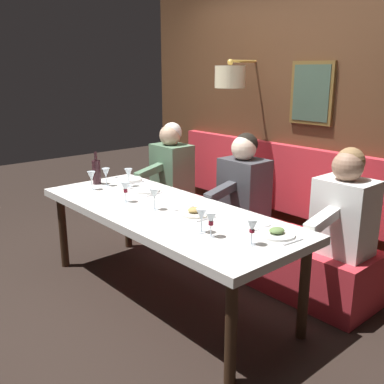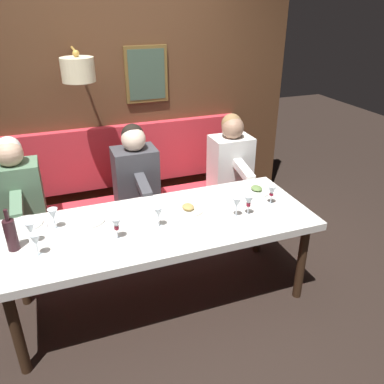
# 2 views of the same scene
# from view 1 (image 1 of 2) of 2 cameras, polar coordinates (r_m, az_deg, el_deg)

# --- Properties ---
(ground_plane) EXTENTS (12.00, 12.00, 0.00)m
(ground_plane) POSITION_cam_1_polar(r_m,az_deg,el_deg) (3.66, -3.49, -13.28)
(ground_plane) COLOR black
(dining_table) EXTENTS (0.90, 2.32, 0.74)m
(dining_table) POSITION_cam_1_polar(r_m,az_deg,el_deg) (3.38, -3.68, -3.23)
(dining_table) COLOR silver
(dining_table) RESTS_ON ground_plane
(banquette_bench) EXTENTS (0.52, 2.52, 0.45)m
(banquette_bench) POSITION_cam_1_polar(r_m,az_deg,el_deg) (4.11, 6.35, -6.50)
(banquette_bench) COLOR red
(banquette_bench) RESTS_ON ground_plane
(back_wall_panel) EXTENTS (0.59, 3.72, 2.90)m
(back_wall_panel) POSITION_cam_1_polar(r_m,az_deg,el_deg) (4.27, 12.07, 9.94)
(back_wall_panel) COLOR #51331E
(back_wall_panel) RESTS_ON ground_plane
(diner_nearest) EXTENTS (0.60, 0.40, 0.79)m
(diner_nearest) POSITION_cam_1_polar(r_m,az_deg,el_deg) (3.36, 19.22, -1.71)
(diner_nearest) COLOR white
(diner_nearest) RESTS_ON banquette_bench
(diner_near) EXTENTS (0.60, 0.40, 0.79)m
(diner_near) POSITION_cam_1_polar(r_m,az_deg,el_deg) (3.91, 6.72, 1.44)
(diner_near) COLOR #3D3D42
(diner_near) RESTS_ON banquette_bench
(diner_middle) EXTENTS (0.60, 0.40, 0.79)m
(diner_middle) POSITION_cam_1_polar(r_m,az_deg,el_deg) (4.64, -2.72, 3.78)
(diner_middle) COLOR #567A5B
(diner_middle) RESTS_ON banquette_bench
(place_setting_0) EXTENTS (0.24, 0.32, 0.05)m
(place_setting_0) POSITION_cam_1_polar(r_m,az_deg,el_deg) (3.23, 0.38, -2.64)
(place_setting_0) COLOR silver
(place_setting_0) RESTS_ON dining_table
(place_setting_1) EXTENTS (0.24, 0.32, 0.01)m
(place_setting_1) POSITION_cam_1_polar(r_m,az_deg,el_deg) (4.27, -8.14, 1.67)
(place_setting_1) COLOR white
(place_setting_1) RESTS_ON dining_table
(place_setting_2) EXTENTS (0.24, 0.32, 0.05)m
(place_setting_2) POSITION_cam_1_polar(r_m,az_deg,el_deg) (2.88, 10.93, -5.26)
(place_setting_2) COLOR white
(place_setting_2) RESTS_ON dining_table
(place_setting_3) EXTENTS (0.24, 0.32, 0.01)m
(place_setting_3) POSITION_cam_1_polar(r_m,az_deg,el_deg) (3.86, -5.96, 0.23)
(place_setting_3) COLOR silver
(place_setting_3) RESTS_ON dining_table
(wine_glass_0) EXTENTS (0.07, 0.07, 0.16)m
(wine_glass_0) POSITION_cam_1_polar(r_m,az_deg,el_deg) (2.67, 7.81, -4.48)
(wine_glass_0) COLOR silver
(wine_glass_0) RESTS_ON dining_table
(wine_glass_1) EXTENTS (0.07, 0.07, 0.16)m
(wine_glass_1) POSITION_cam_1_polar(r_m,az_deg,el_deg) (2.84, 1.22, -3.06)
(wine_glass_1) COLOR silver
(wine_glass_1) RESTS_ON dining_table
(wine_glass_2) EXTENTS (0.07, 0.07, 0.16)m
(wine_glass_2) POSITION_cam_1_polar(r_m,az_deg,el_deg) (4.06, -11.12, 2.40)
(wine_glass_2) COLOR silver
(wine_glass_2) RESTS_ON dining_table
(wine_glass_3) EXTENTS (0.07, 0.07, 0.16)m
(wine_glass_3) POSITION_cam_1_polar(r_m,az_deg,el_deg) (2.77, 2.48, -3.60)
(wine_glass_3) COLOR silver
(wine_glass_3) RESTS_ON dining_table
(wine_glass_4) EXTENTS (0.07, 0.07, 0.16)m
(wine_glass_4) POSITION_cam_1_polar(r_m,az_deg,el_deg) (3.96, -12.93, 1.95)
(wine_glass_4) COLOR silver
(wine_glass_4) RESTS_ON dining_table
(wine_glass_5) EXTENTS (0.07, 0.07, 0.16)m
(wine_glass_5) POSITION_cam_1_polar(r_m,az_deg,el_deg) (3.31, -4.91, -0.35)
(wine_glass_5) COLOR silver
(wine_glass_5) RESTS_ON dining_table
(wine_glass_6) EXTENTS (0.07, 0.07, 0.16)m
(wine_glass_6) POSITION_cam_1_polar(r_m,az_deg,el_deg) (3.54, -8.63, 0.52)
(wine_glass_6) COLOR silver
(wine_glass_6) RESTS_ON dining_table
(wine_glass_7) EXTENTS (0.07, 0.07, 0.16)m
(wine_glass_7) POSITION_cam_1_polar(r_m,az_deg,el_deg) (4.01, -8.24, 2.36)
(wine_glass_7) COLOR silver
(wine_glass_7) RESTS_ON dining_table
(wine_bottle) EXTENTS (0.08, 0.08, 0.30)m
(wine_bottle) POSITION_cam_1_polar(r_m,az_deg,el_deg) (4.15, -12.28, 2.60)
(wine_bottle) COLOR #33191E
(wine_bottle) RESTS_ON dining_table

